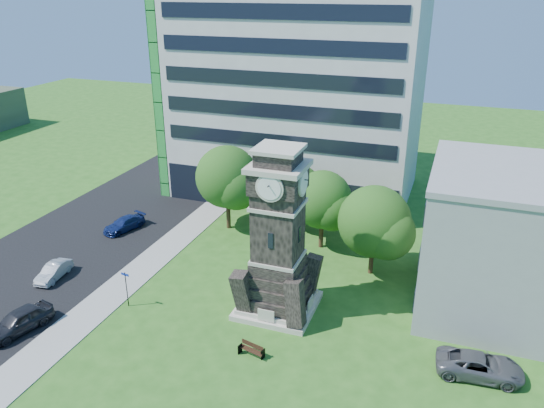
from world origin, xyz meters
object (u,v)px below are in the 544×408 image
at_px(car_street_mid, 54,271).
at_px(car_street_north, 124,224).
at_px(clock_tower, 278,243).
at_px(car_street_south, 19,321).
at_px(street_sign, 126,285).
at_px(car_east_lot, 480,366).
at_px(park_bench, 252,349).

bearing_deg(car_street_mid, car_street_north, 82.99).
distance_m(clock_tower, car_street_south, 18.37).
height_order(car_street_north, street_sign, street_sign).
xyz_separation_m(clock_tower, car_east_lot, (13.82, -2.68, -4.57)).
bearing_deg(park_bench, car_street_mid, -176.62).
bearing_deg(car_street_north, car_street_mid, -72.40).
relative_size(clock_tower, car_street_south, 2.66).
bearing_deg(car_street_south, car_street_mid, 127.48).
relative_size(clock_tower, car_street_north, 2.86).
relative_size(car_east_lot, street_sign, 1.82).
distance_m(car_street_mid, car_street_north, 9.61).
relative_size(car_street_north, car_east_lot, 0.83).
bearing_deg(car_street_north, car_east_lot, 0.38).
xyz_separation_m(car_street_mid, car_east_lot, (32.13, -0.54, 0.11)).
bearing_deg(car_street_mid, park_bench, -17.28).
bearing_deg(car_street_south, car_street_north, 114.08).
bearing_deg(clock_tower, park_bench, -87.82).
distance_m(car_street_south, car_east_lot, 30.02).
height_order(clock_tower, car_east_lot, clock_tower).
relative_size(car_street_north, park_bench, 2.56).
height_order(car_east_lot, park_bench, car_east_lot).
distance_m(clock_tower, car_east_lot, 14.80).
bearing_deg(car_street_north, car_street_south, -62.72).
xyz_separation_m(car_street_south, park_bench, (15.83, 2.96, -0.33)).
xyz_separation_m(car_east_lot, park_bench, (-13.61, -2.93, -0.26)).
height_order(clock_tower, street_sign, clock_tower).
relative_size(car_street_south, car_east_lot, 0.90).
bearing_deg(car_street_mid, street_sign, -16.54).
xyz_separation_m(car_street_north, car_east_lot, (32.08, -10.15, 0.09)).
distance_m(car_east_lot, park_bench, 13.92).
height_order(car_street_mid, car_street_north, car_street_north).
distance_m(car_street_mid, street_sign, 8.11).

